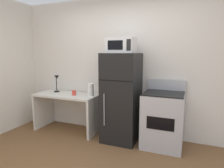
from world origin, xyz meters
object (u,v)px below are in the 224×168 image
coffee_mug (74,93)px  microwave (121,45)px  refrigerator (121,98)px  paper_towel_roll (91,90)px  desk_lamp (57,81)px  desk (68,105)px  oven_range (163,119)px

coffee_mug → microwave: (0.97, 0.00, 0.89)m
refrigerator → microwave: bearing=-89.7°
coffee_mug → microwave: 1.32m
paper_towel_roll → microwave: (0.62, -0.04, 0.82)m
desk_lamp → paper_towel_roll: bearing=-5.8°
paper_towel_roll → microwave: microwave is taller
microwave → desk_lamp: bearing=175.2°
coffee_mug → paper_towel_roll: paper_towel_roll is taller
coffee_mug → desk: bearing=168.4°
desk_lamp → oven_range: bearing=-2.2°
refrigerator → microwave: (0.00, -0.02, 0.91)m
desk_lamp → microwave: (1.47, -0.12, 0.70)m
oven_range → desk: bearing=-179.9°
paper_towel_roll → refrigerator: size_ratio=0.15×
desk_lamp → oven_range: (2.20, -0.09, -0.52)m
microwave → paper_towel_roll: bearing=176.6°
desk → oven_range: size_ratio=1.16×
desk → microwave: microwave is taller
coffee_mug → refrigerator: (0.97, 0.02, -0.02)m
desk_lamp → desk: bearing=-16.0°
paper_towel_roll → microwave: size_ratio=0.52×
desk_lamp → refrigerator: refrigerator is taller
microwave → oven_range: size_ratio=0.42×
refrigerator → oven_range: (0.73, 0.02, -0.31)m
paper_towel_roll → oven_range: 1.41m
desk → desk_lamp: 0.56m
desk_lamp → coffee_mug: bearing=-14.4°
oven_range → microwave: bearing=-177.0°
refrigerator → oven_range: refrigerator is taller
refrigerator → microwave: 0.91m
coffee_mug → oven_range: oven_range is taller
coffee_mug → oven_range: (1.70, 0.04, -0.33)m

